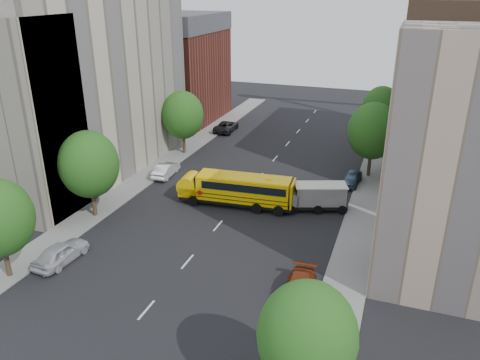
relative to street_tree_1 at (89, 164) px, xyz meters
The scene contains 23 objects.
ground 12.71m from the street_tree_1, 19.98° to the left, with size 120.00×120.00×0.00m, color black.
sidewalk_left 10.26m from the street_tree_1, 93.18° to the left, with size 3.00×80.00×0.12m, color slate.
sidewalk_right 24.72m from the street_tree_1, 21.80° to the left, with size 3.00×80.00×0.12m, color slate.
lane_markings 18.48m from the street_tree_1, 51.84° to the left, with size 0.15×64.00×0.01m, color silver.
building_left_cream 13.21m from the street_tree_1, 124.99° to the left, with size 10.00×26.00×20.00m, color #C0B49B.
building_left_redbrick 32.79m from the street_tree_1, 102.34° to the left, with size 10.00×15.00×13.00m, color maroon.
building_left_near 7.86m from the street_tree_1, behind, with size 10.00×7.00×17.00m, color tan.
building_right_near 29.22m from the street_tree_1, ahead, with size 10.00×7.00×17.00m, color tan.
building_right_far 37.86m from the street_tree_1, 39.61° to the left, with size 10.00×22.00×18.00m, color tan.
building_right_sidewall 32.04m from the street_tree_1, 24.15° to the left, with size 10.10×0.30×18.00m, color brown.
street_tree_1 is the anchor object (origin of this frame).
street_tree_2 18.00m from the street_tree_1, 90.00° to the left, with size 4.99×4.99×7.71m.
street_tree_3 26.08m from the street_tree_1, 32.47° to the right, with size 4.61×4.61×7.11m.
street_tree_4 28.43m from the street_tree_1, 39.29° to the left, with size 5.25×5.25×8.10m.
street_tree_5 37.20m from the street_tree_1, 53.75° to the left, with size 4.86×4.86×7.51m.
school_bus 13.16m from the street_tree_1, 30.49° to the left, with size 10.90×3.36×3.03m.
safari_truck 20.19m from the street_tree_1, 23.78° to the left, with size 6.11×3.84×2.47m.
parked_car_0 8.58m from the street_tree_1, 72.95° to the right, with size 1.88×4.67×1.59m, color silver.
parked_car_1 11.56m from the street_tree_1, 82.52° to the left, with size 1.54×4.41×1.45m, color silver.
parked_car_2 28.90m from the street_tree_1, 87.19° to the left, with size 2.44×5.29×1.47m, color black.
parked_car_3 21.02m from the street_tree_1, 15.87° to the right, with size 1.98×4.86×1.41m, color maroon.
parked_car_4 25.89m from the street_tree_1, 36.21° to the left, with size 1.60×3.97×1.35m, color #374861.
parked_car_5 38.12m from the street_tree_1, 58.29° to the left, with size 1.51×4.33×1.43m, color #969591.
Camera 1 is at (13.82, -34.79, 19.07)m, focal length 35.00 mm.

